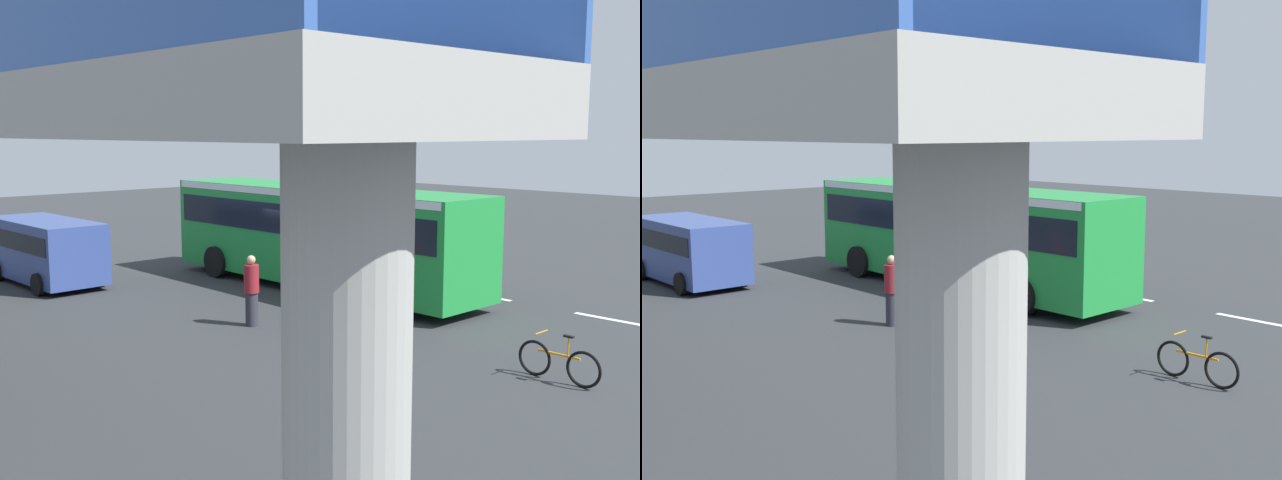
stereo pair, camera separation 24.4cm
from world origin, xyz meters
TOP-DOWN VIEW (x-y plane):
  - ground at (0.00, 0.00)m, footprint 80.00×80.00m
  - city_bus at (0.11, -0.24)m, footprint 11.54×2.85m
  - parked_van at (6.59, 5.62)m, footprint 4.80×2.17m
  - bicycle_orange at (-9.60, 2.51)m, footprint 1.77×0.44m
  - pedestrian at (-2.10, 4.18)m, footprint 0.38×0.38m
  - traffic_sign at (1.54, -2.52)m, footprint 0.08×0.60m
  - lane_dash_leftmost at (-8.00, -2.99)m, footprint 2.00×0.20m
  - lane_dash_left at (-4.00, -2.99)m, footprint 2.00×0.20m
  - lane_dash_centre at (0.00, -2.99)m, footprint 2.00×0.20m
  - lane_dash_right at (4.00, -2.99)m, footprint 2.00×0.20m
  - lane_dash_rightmost at (8.00, -2.99)m, footprint 2.00×0.20m

SIDE VIEW (x-z plane):
  - ground at x=0.00m, z-range 0.00..0.00m
  - lane_dash_leftmost at x=-8.00m, z-range 0.00..0.01m
  - lane_dash_left at x=-4.00m, z-range 0.00..0.01m
  - lane_dash_centre at x=0.00m, z-range 0.00..0.01m
  - lane_dash_right at x=4.00m, z-range 0.00..0.01m
  - lane_dash_rightmost at x=8.00m, z-range 0.00..0.01m
  - bicycle_orange at x=-9.60m, z-range -0.11..0.85m
  - pedestrian at x=-2.10m, z-range -0.01..1.78m
  - parked_van at x=6.59m, z-range 0.16..2.21m
  - city_bus at x=0.11m, z-range 0.31..3.46m
  - traffic_sign at x=1.54m, z-range 0.49..3.29m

